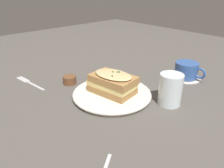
% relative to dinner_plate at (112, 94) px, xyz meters
% --- Properties ---
extents(ground_plane, '(2.40, 2.40, 0.00)m').
position_rel_dinner_plate_xyz_m(ground_plane, '(-0.03, 0.02, -0.01)').
color(ground_plane, '#514C47').
extents(dinner_plate, '(0.27, 0.27, 0.02)m').
position_rel_dinner_plate_xyz_m(dinner_plate, '(0.00, 0.00, 0.00)').
color(dinner_plate, silver).
rests_on(dinner_plate, ground_plane).
extents(sandwich, '(0.12, 0.17, 0.07)m').
position_rel_dinner_plate_xyz_m(sandwich, '(0.00, -0.00, 0.04)').
color(sandwich, '#A37542').
rests_on(sandwich, dinner_plate).
extents(teacup_with_saucer, '(0.12, 0.14, 0.07)m').
position_rel_dinner_plate_xyz_m(teacup_with_saucer, '(0.33, -0.09, 0.02)').
color(teacup_with_saucer, silver).
rests_on(teacup_with_saucer, ground_plane).
extents(water_glass, '(0.07, 0.07, 0.10)m').
position_rel_dinner_plate_xyz_m(water_glass, '(0.10, -0.16, 0.04)').
color(water_glass, silver).
rests_on(water_glass, ground_plane).
extents(fork, '(0.04, 0.18, 0.00)m').
position_rel_dinner_plate_xyz_m(fork, '(-0.17, 0.31, -0.01)').
color(fork, silver).
rests_on(fork, ground_plane).
extents(condiment_pot, '(0.05, 0.05, 0.03)m').
position_rel_dinner_plate_xyz_m(condiment_pot, '(-0.05, 0.19, 0.01)').
color(condiment_pot, brown).
rests_on(condiment_pot, ground_plane).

